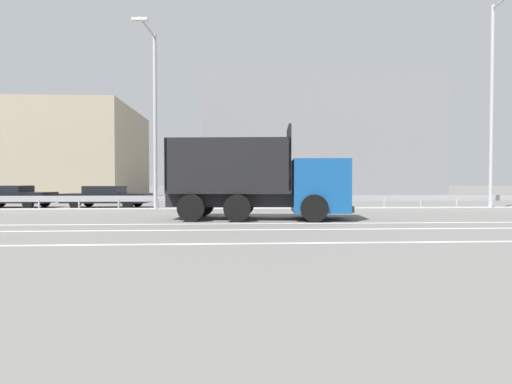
{
  "coord_description": "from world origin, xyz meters",
  "views": [
    {
      "loc": [
        -1.08,
        -17.72,
        1.49
      ],
      "look_at": [
        -0.08,
        0.49,
        1.05
      ],
      "focal_mm": 28.0,
      "sensor_mm": 36.0,
      "label": 1
    }
  ],
  "objects_px": {
    "dump_truck": "(279,187)",
    "parked_car_3": "(107,196)",
    "median_road_sign": "(342,184)",
    "street_lamp_1": "(154,112)",
    "parked_car_4": "(209,195)",
    "street_lamp_2": "(493,99)",
    "parked_car_2": "(13,196)"
  },
  "relations": [
    {
      "from": "parked_car_3",
      "to": "parked_car_4",
      "type": "xyz_separation_m",
      "value": [
        5.96,
        0.18,
        0.07
      ]
    },
    {
      "from": "parked_car_3",
      "to": "parked_car_2",
      "type": "bearing_deg",
      "value": -88.72
    },
    {
      "from": "street_lamp_1",
      "to": "parked_car_4",
      "type": "xyz_separation_m",
      "value": [
        2.41,
        4.18,
        -4.19
      ]
    },
    {
      "from": "parked_car_4",
      "to": "dump_truck",
      "type": "bearing_deg",
      "value": 26.16
    },
    {
      "from": "street_lamp_1",
      "to": "parked_car_2",
      "type": "bearing_deg",
      "value": 155.03
    },
    {
      "from": "median_road_sign",
      "to": "street_lamp_1",
      "type": "xyz_separation_m",
      "value": [
        -9.48,
        -0.39,
        3.55
      ]
    },
    {
      "from": "median_road_sign",
      "to": "parked_car_3",
      "type": "distance_m",
      "value": 13.54
    },
    {
      "from": "street_lamp_1",
      "to": "parked_car_2",
      "type": "xyz_separation_m",
      "value": [
        -9.02,
        4.2,
        -4.25
      ]
    },
    {
      "from": "street_lamp_1",
      "to": "parked_car_4",
      "type": "distance_m",
      "value": 6.39
    },
    {
      "from": "street_lamp_1",
      "to": "dump_truck",
      "type": "bearing_deg",
      "value": -33.84
    },
    {
      "from": "dump_truck",
      "to": "street_lamp_2",
      "type": "xyz_separation_m",
      "value": [
        11.57,
        3.95,
        4.52
      ]
    },
    {
      "from": "dump_truck",
      "to": "parked_car_3",
      "type": "distance_m",
      "value": 12.18
    },
    {
      "from": "dump_truck",
      "to": "parked_car_4",
      "type": "relative_size",
      "value": 1.89
    },
    {
      "from": "street_lamp_1",
      "to": "parked_car_4",
      "type": "relative_size",
      "value": 2.25
    },
    {
      "from": "parked_car_2",
      "to": "parked_car_4",
      "type": "distance_m",
      "value": 11.43
    },
    {
      "from": "dump_truck",
      "to": "street_lamp_2",
      "type": "bearing_deg",
      "value": 114.31
    },
    {
      "from": "parked_car_2",
      "to": "parked_car_4",
      "type": "xyz_separation_m",
      "value": [
        11.43,
        -0.02,
        0.06
      ]
    },
    {
      "from": "median_road_sign",
      "to": "parked_car_2",
      "type": "distance_m",
      "value": 18.9
    },
    {
      "from": "parked_car_3",
      "to": "street_lamp_2",
      "type": "bearing_deg",
      "value": 82.83
    },
    {
      "from": "median_road_sign",
      "to": "street_lamp_1",
      "type": "height_order",
      "value": "street_lamp_1"
    },
    {
      "from": "dump_truck",
      "to": "parked_car_3",
      "type": "bearing_deg",
      "value": -124.71
    },
    {
      "from": "median_road_sign",
      "to": "street_lamp_2",
      "type": "distance_m",
      "value": 8.99
    },
    {
      "from": "dump_truck",
      "to": "parked_car_2",
      "type": "xyz_separation_m",
      "value": [
        -14.76,
        8.05,
        -0.6
      ]
    },
    {
      "from": "street_lamp_2",
      "to": "parked_car_4",
      "type": "distance_m",
      "value": 16.25
    },
    {
      "from": "street_lamp_1",
      "to": "median_road_sign",
      "type": "bearing_deg",
      "value": 2.37
    },
    {
      "from": "dump_truck",
      "to": "street_lamp_2",
      "type": "relative_size",
      "value": 0.7
    },
    {
      "from": "median_road_sign",
      "to": "street_lamp_2",
      "type": "bearing_deg",
      "value": -2.14
    },
    {
      "from": "dump_truck",
      "to": "median_road_sign",
      "type": "xyz_separation_m",
      "value": [
        3.74,
        4.24,
        0.1
      ]
    },
    {
      "from": "parked_car_3",
      "to": "street_lamp_1",
      "type": "bearing_deg",
      "value": 45.05
    },
    {
      "from": "street_lamp_1",
      "to": "parked_car_2",
      "type": "distance_m",
      "value": 10.82
    },
    {
      "from": "parked_car_2",
      "to": "parked_car_3",
      "type": "relative_size",
      "value": 0.92
    },
    {
      "from": "median_road_sign",
      "to": "parked_car_4",
      "type": "relative_size",
      "value": 0.65
    }
  ]
}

